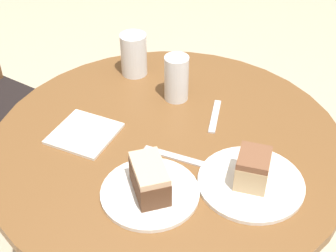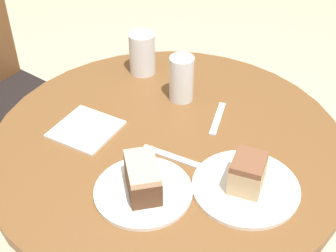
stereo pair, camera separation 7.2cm
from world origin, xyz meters
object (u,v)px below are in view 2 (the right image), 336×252
at_px(plate_near, 143,191).
at_px(cake_slice_far, 248,173).
at_px(chair, 3,100).
at_px(plate_far, 246,187).
at_px(cake_slice_near, 143,177).
at_px(glass_lemonade, 182,81).
at_px(glass_water, 142,55).

xyz_separation_m(plate_near, cake_slice_far, (0.14, -0.18, 0.04)).
bearing_deg(chair, cake_slice_far, -95.11).
relative_size(plate_far, cake_slice_near, 1.87).
xyz_separation_m(plate_far, glass_lemonade, (0.21, 0.32, 0.05)).
xyz_separation_m(chair, plate_far, (-0.12, -1.08, 0.27)).
bearing_deg(cake_slice_far, plate_near, 128.52).
height_order(plate_near, plate_far, same).
xyz_separation_m(plate_far, cake_slice_near, (-0.14, 0.18, 0.04)).
bearing_deg(cake_slice_near, cake_slice_far, -51.48).
height_order(chair, glass_water, chair).
height_order(plate_far, cake_slice_near, cake_slice_near).
distance_m(cake_slice_near, glass_water, 0.52).
height_order(chair, plate_far, chair).
distance_m(plate_far, glass_water, 0.57).
bearing_deg(glass_lemonade, plate_far, -123.67).
height_order(cake_slice_near, glass_water, glass_water).
distance_m(plate_near, cake_slice_far, 0.24).
distance_m(cake_slice_near, glass_lemonade, 0.38).
xyz_separation_m(cake_slice_near, glass_water, (0.41, 0.32, 0.01)).
height_order(plate_near, glass_lemonade, glass_lemonade).
xyz_separation_m(cake_slice_near, cake_slice_far, (0.14, -0.18, 0.00)).
bearing_deg(chair, plate_far, -95.11).
distance_m(plate_near, cake_slice_near, 0.04).
bearing_deg(cake_slice_near, plate_near, 0.00).
bearing_deg(glass_water, cake_slice_near, -142.06).
distance_m(plate_far, cake_slice_near, 0.24).
distance_m(chair, cake_slice_near, 0.99).
relative_size(cake_slice_far, glass_lemonade, 0.75).
relative_size(plate_near, cake_slice_far, 2.23).
bearing_deg(cake_slice_near, glass_water, 37.94).
relative_size(cake_slice_near, glass_lemonade, 0.99).
relative_size(chair, cake_slice_near, 6.76).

